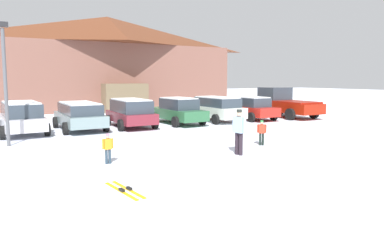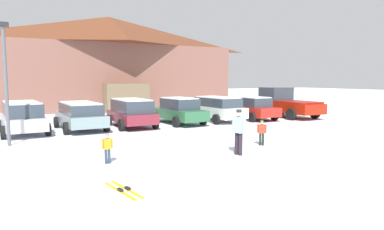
# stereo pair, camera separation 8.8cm
# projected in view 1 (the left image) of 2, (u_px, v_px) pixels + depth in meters

# --- Properties ---
(ground) EXTENTS (160.00, 160.00, 0.00)m
(ground) POSITION_uv_depth(u_px,v_px,m) (276.00, 184.00, 9.04)
(ground) COLOR white
(ski_lodge) EXTENTS (22.37, 11.33, 8.77)m
(ski_lodge) POSITION_uv_depth(u_px,v_px,m) (108.00, 62.00, 33.32)
(ski_lodge) COLOR brown
(ski_lodge) RESTS_ON ground
(parked_silver_wagon) EXTENTS (2.49, 4.54, 1.63)m
(parked_silver_wagon) POSITION_uv_depth(u_px,v_px,m) (21.00, 117.00, 17.20)
(parked_silver_wagon) COLOR silver
(parked_silver_wagon) RESTS_ON ground
(parked_grey_wagon) EXTENTS (2.50, 4.78, 1.51)m
(parked_grey_wagon) POSITION_uv_depth(u_px,v_px,m) (80.00, 115.00, 18.64)
(parked_grey_wagon) COLOR gray
(parked_grey_wagon) RESTS_ON ground
(parked_maroon_van) EXTENTS (2.27, 4.21, 1.63)m
(parked_maroon_van) POSITION_uv_depth(u_px,v_px,m) (131.00, 112.00, 19.69)
(parked_maroon_van) COLOR maroon
(parked_maroon_van) RESTS_ON ground
(parked_green_coupe) EXTENTS (2.42, 4.77, 1.63)m
(parked_green_coupe) POSITION_uv_depth(u_px,v_px,m) (178.00, 111.00, 21.23)
(parked_green_coupe) COLOR #2B613B
(parked_green_coupe) RESTS_ON ground
(parked_white_suv) EXTENTS (2.37, 4.38, 1.62)m
(parked_white_suv) POSITION_uv_depth(u_px,v_px,m) (217.00, 108.00, 22.44)
(parked_white_suv) COLOR white
(parked_white_suv) RESTS_ON ground
(parked_red_sedan) EXTENTS (2.19, 4.25, 1.57)m
(parked_red_sedan) POSITION_uv_depth(u_px,v_px,m) (251.00, 108.00, 23.54)
(parked_red_sedan) COLOR #B42018
(parked_red_sedan) RESTS_ON ground
(pickup_truck) EXTENTS (2.60, 5.70, 2.15)m
(pickup_truck) POSITION_uv_depth(u_px,v_px,m) (283.00, 103.00, 25.31)
(pickup_truck) COLOR maroon
(pickup_truck) RESTS_ON ground
(skier_child_in_orange_jacket) EXTENTS (0.37, 0.15, 0.99)m
(skier_child_in_orange_jacket) POSITION_uv_depth(u_px,v_px,m) (108.00, 147.00, 11.13)
(skier_child_in_orange_jacket) COLOR #293B49
(skier_child_in_orange_jacket) RESTS_ON ground
(skier_child_in_red_jacket) EXTENTS (0.34, 0.27, 1.05)m
(skier_child_in_red_jacket) POSITION_uv_depth(u_px,v_px,m) (262.00, 131.00, 14.27)
(skier_child_in_red_jacket) COLOR black
(skier_child_in_red_jacket) RESTS_ON ground
(skier_adult_in_blue_parka) EXTENTS (0.33, 0.60, 1.67)m
(skier_adult_in_blue_parka) POSITION_uv_depth(u_px,v_px,m) (239.00, 129.00, 12.43)
(skier_adult_in_blue_parka) COLOR black
(skier_adult_in_blue_parka) RESTS_ON ground
(pair_of_skis) EXTENTS (0.61, 1.70, 0.08)m
(pair_of_skis) POSITION_uv_depth(u_px,v_px,m) (125.00, 190.00, 8.47)
(pair_of_skis) COLOR #EEB113
(pair_of_skis) RESTS_ON ground
(lamp_post) EXTENTS (0.44, 0.24, 5.04)m
(lamp_post) POSITION_uv_depth(u_px,v_px,m) (5.00, 77.00, 13.88)
(lamp_post) COLOR #515459
(lamp_post) RESTS_ON ground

